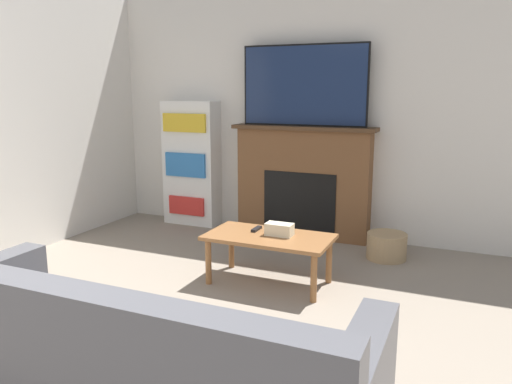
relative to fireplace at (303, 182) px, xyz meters
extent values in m
cube|color=silver|center=(0.12, 0.14, 0.75)|extent=(5.79, 0.06, 2.70)
cube|color=brown|center=(0.00, 0.00, -0.02)|extent=(1.44, 0.22, 1.15)
cube|color=black|center=(0.00, -0.11, -0.20)|extent=(0.79, 0.01, 0.64)
cube|color=#4C331E|center=(0.00, -0.02, 0.57)|extent=(1.54, 0.28, 0.04)
cube|color=black|center=(0.00, -0.02, 1.01)|extent=(1.33, 0.03, 0.83)
cube|color=#19284C|center=(0.00, -0.03, 1.01)|extent=(1.30, 0.01, 0.79)
cube|color=#4C4C51|center=(0.28, -3.30, -0.39)|extent=(2.26, 0.87, 0.41)
cube|color=#4C4C51|center=(0.28, -3.65, 0.02)|extent=(2.26, 0.16, 0.41)
cube|color=silver|center=(-0.23, -3.39, -0.05)|extent=(0.36, 0.14, 0.28)
cube|color=brown|center=(0.19, -1.41, -0.21)|extent=(1.02, 0.54, 0.03)
cylinder|color=brown|center=(-0.26, -1.62, -0.41)|extent=(0.05, 0.05, 0.38)
cylinder|color=brown|center=(0.63, -1.62, -0.41)|extent=(0.05, 0.05, 0.38)
cylinder|color=brown|center=(-0.26, -1.20, -0.41)|extent=(0.05, 0.05, 0.38)
cylinder|color=brown|center=(0.63, -1.20, -0.41)|extent=(0.05, 0.05, 0.38)
cube|color=beige|center=(0.26, -1.38, -0.14)|extent=(0.22, 0.12, 0.10)
cube|color=black|center=(0.03, -1.32, -0.18)|extent=(0.04, 0.15, 0.02)
cube|color=white|center=(-1.36, -0.02, 0.12)|extent=(0.65, 0.26, 1.44)
cube|color=red|center=(-1.36, -0.16, -0.36)|extent=(0.46, 0.03, 0.21)
cube|color=#2D70B7|center=(-1.36, -0.16, 0.12)|extent=(0.51, 0.03, 0.27)
cube|color=gold|center=(-1.36, -0.16, 0.60)|extent=(0.55, 0.03, 0.21)
cylinder|color=tan|center=(0.97, -0.40, -0.48)|extent=(0.37, 0.37, 0.25)
camera|label=1|loc=(1.65, -5.02, 0.97)|focal=35.00mm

